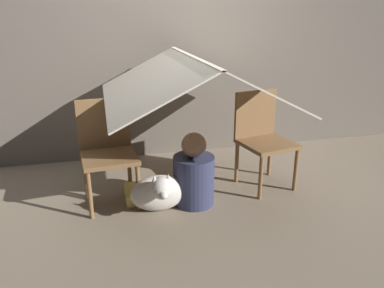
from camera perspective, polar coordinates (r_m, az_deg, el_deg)
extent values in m
plane|color=gray|center=(3.32, 0.23, -8.04)|extent=(8.80, 8.80, 0.00)
cube|color=#6B6056|center=(4.07, -3.81, 15.47)|extent=(7.00, 0.05, 2.50)
cylinder|color=brown|center=(3.02, -15.31, -7.55)|extent=(0.04, 0.04, 0.40)
cylinder|color=brown|center=(3.06, -8.16, -6.64)|extent=(0.04, 0.04, 0.40)
cylinder|color=brown|center=(3.36, -15.90, -4.71)|extent=(0.04, 0.04, 0.40)
cylinder|color=brown|center=(3.40, -9.50, -3.93)|extent=(0.04, 0.04, 0.40)
cube|color=brown|center=(3.12, -12.51, -2.02)|extent=(0.48, 0.48, 0.04)
cube|color=brown|center=(3.24, -13.30, 3.06)|extent=(0.44, 0.07, 0.43)
cylinder|color=brown|center=(3.25, 10.41, -5.08)|extent=(0.04, 0.04, 0.40)
cylinder|color=brown|center=(3.48, 15.52, -3.84)|extent=(0.04, 0.04, 0.40)
cylinder|color=brown|center=(3.54, 6.83, -2.80)|extent=(0.04, 0.04, 0.40)
cylinder|color=brown|center=(3.75, 11.76, -1.80)|extent=(0.04, 0.04, 0.40)
cube|color=brown|center=(3.42, 11.37, 0.03)|extent=(0.52, 0.52, 0.04)
cube|color=brown|center=(3.51, 9.65, 4.60)|extent=(0.43, 0.12, 0.43)
cube|color=silver|center=(2.97, -6.61, 9.65)|extent=(0.70, 1.58, 0.35)
cube|color=silver|center=(3.14, 6.27, 10.18)|extent=(0.70, 1.58, 0.35)
cube|color=silver|center=(3.01, 0.00, 13.20)|extent=(0.04, 1.58, 0.01)
cylinder|color=#2D3351|center=(3.14, 0.28, -5.51)|extent=(0.34, 0.34, 0.42)
sphere|color=#9E7556|center=(3.02, 0.29, -0.15)|extent=(0.20, 0.20, 0.20)
ellipsoid|color=silver|center=(3.06, -5.11, -7.44)|extent=(0.46, 0.19, 0.31)
sphere|color=silver|center=(2.85, -4.65, -6.69)|extent=(0.18, 0.18, 0.18)
ellipsoid|color=silver|center=(2.79, -4.36, -7.72)|extent=(0.07, 0.09, 0.06)
cone|color=silver|center=(2.82, -5.76, -5.50)|extent=(0.06, 0.06, 0.08)
cone|color=silver|center=(2.83, -3.62, -5.30)|extent=(0.06, 0.06, 0.08)
cube|color=#E5CC66|center=(3.30, -6.85, -7.38)|extent=(0.38, 0.30, 0.10)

